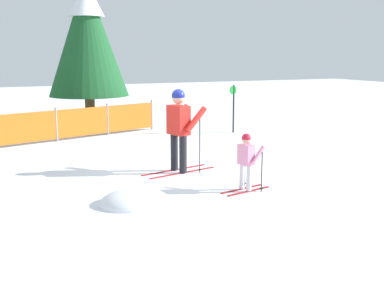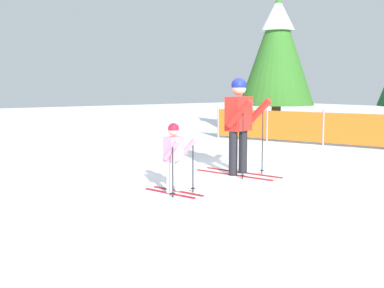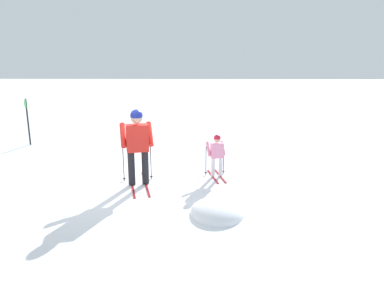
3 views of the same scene
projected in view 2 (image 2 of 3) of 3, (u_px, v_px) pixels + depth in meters
ground_plane at (248, 173)px, 9.13m from camera, size 60.00×60.00×0.00m
skier_adult at (240, 117)px, 8.87m from camera, size 1.73×0.86×1.80m
skier_child at (174, 153)px, 7.36m from camera, size 1.04×0.53×1.08m
safety_fence at (323, 128)px, 13.31m from camera, size 6.66×2.12×1.00m
conifer_near at (277, 48)px, 16.22m from camera, size 2.54×2.54×4.71m
snow_mound at (114, 173)px, 9.19m from camera, size 1.24×1.05×0.50m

